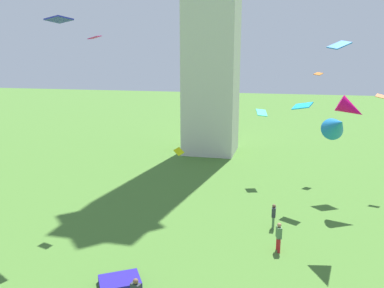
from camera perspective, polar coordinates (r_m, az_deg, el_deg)
person_3 at (r=24.32m, az=12.72°, el=-13.04°), size 0.39×0.56×1.83m
person_4 at (r=27.32m, az=11.99°, el=-10.18°), size 0.27×0.53×1.73m
kite_flying_0 at (r=24.02m, az=20.67°, el=2.56°), size 1.74×2.47×1.97m
kite_flying_1 at (r=26.01m, az=-19.14°, el=17.03°), size 1.91×1.67×0.35m
kite_flying_2 at (r=36.29m, az=20.99°, el=13.53°), size 2.11×1.96×0.84m
kite_flying_3 at (r=36.15m, az=10.26°, el=4.59°), size 1.16×1.46×0.59m
kite_flying_4 at (r=39.26m, az=18.20°, el=9.84°), size 0.97×1.07×0.29m
kite_flying_6 at (r=32.52m, az=-1.96°, el=-1.11°), size 1.02×0.89×0.59m
kite_flying_7 at (r=31.33m, az=22.47°, el=4.84°), size 2.43×1.61×2.04m
kite_flying_8 at (r=30.75m, az=16.03°, el=5.45°), size 1.62×1.49×0.65m
kite_flying_10 at (r=36.15m, az=26.21°, el=6.36°), size 0.98×0.78×0.41m
kite_flying_11 at (r=28.78m, az=-14.21°, el=15.06°), size 0.93×0.74×0.27m
kite_bundle_1 at (r=21.29m, az=-10.64°, el=-19.50°), size 2.54×2.37×0.41m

